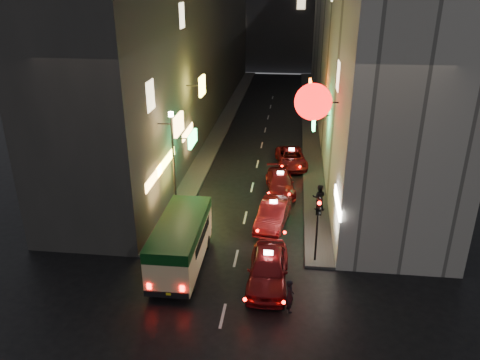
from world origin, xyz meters
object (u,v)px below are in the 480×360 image
at_px(pedestrian_crossing, 290,294).
at_px(minibus, 181,239).
at_px(lamp_post, 173,157).
at_px(traffic_light, 318,216).
at_px(taxi_near, 268,266).

bearing_deg(pedestrian_crossing, minibus, 42.53).
xyz_separation_m(pedestrian_crossing, lamp_post, (-6.98, 8.32, 2.84)).
height_order(traffic_light, lamp_post, lamp_post).
xyz_separation_m(minibus, pedestrian_crossing, (5.34, -2.74, -0.72)).
relative_size(minibus, lamp_post, 0.95).
xyz_separation_m(taxi_near, pedestrian_crossing, (1.04, -1.91, -0.02)).
bearing_deg(taxi_near, lamp_post, 132.85).
bearing_deg(lamp_post, taxi_near, -47.15).
distance_m(pedestrian_crossing, traffic_light, 4.37).
distance_m(pedestrian_crossing, lamp_post, 11.22).
relative_size(taxi_near, pedestrian_crossing, 3.22).
xyz_separation_m(pedestrian_crossing, traffic_light, (1.22, 3.79, 1.80)).
xyz_separation_m(minibus, traffic_light, (6.56, 1.05, 1.08)).
bearing_deg(minibus, traffic_light, 9.11).
distance_m(traffic_light, lamp_post, 9.42).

